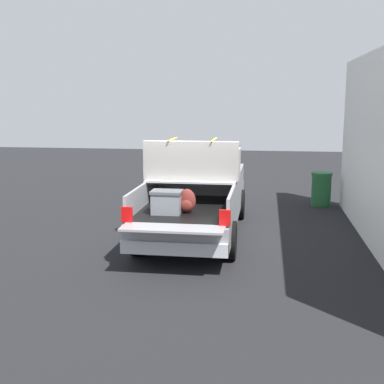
% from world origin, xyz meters
% --- Properties ---
extents(ground_plane, '(40.00, 40.00, 0.00)m').
position_xyz_m(ground_plane, '(0.00, 0.00, 0.00)').
color(ground_plane, black).
extents(pickup_truck, '(6.05, 2.06, 2.23)m').
position_xyz_m(pickup_truck, '(0.37, 0.00, 0.96)').
color(pickup_truck, gray).
rests_on(pickup_truck, ground_plane).
extents(trash_can, '(0.60, 0.60, 0.98)m').
position_xyz_m(trash_can, '(3.76, -3.18, 0.50)').
color(trash_can, '#1E592D').
rests_on(trash_can, ground_plane).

